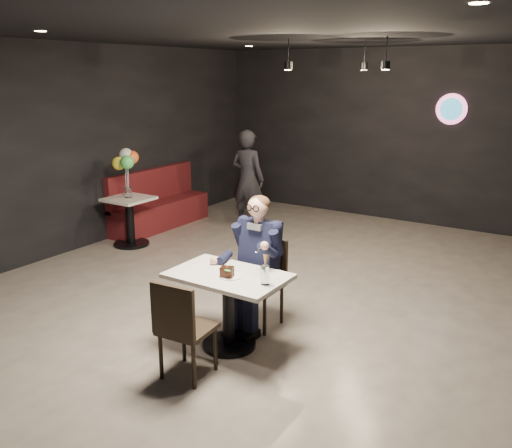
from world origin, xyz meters
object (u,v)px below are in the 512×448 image
Objects in this scene: side_table at (130,220)px; main_table at (229,311)px; seated_man at (260,260)px; sundae_glass at (265,275)px; chair_near at (188,327)px; booth_bench at (160,199)px; passerby at (248,179)px; chair_far at (259,284)px; balloon_vase at (128,193)px.

main_table is at bearing -29.83° from side_table.
seated_man is (0.00, 0.55, 0.34)m from main_table.
chair_near is at bearing -126.61° from sundae_glass.
chair_near reaches higher than main_table.
passerby is at bearing 35.21° from booth_bench.
chair_far is 0.26m from seated_man.
passerby is at bearing 112.45° from chair_near.
side_table is (0.30, -1.00, -0.11)m from booth_bench.
sundae_glass is at bearing -27.18° from side_table.
chair_near is (-0.00, -1.16, 0.00)m from chair_far.
chair_far is 3.39m from side_table.
balloon_vase is at bearing 152.82° from sundae_glass.
main_table is 0.61m from chair_near.
chair_far is at bearing 126.37° from sundae_glass.
chair_near is 0.46× the size of booth_bench.
seated_man reaches higher than side_table.
sundae_glass reaches higher than chair_near.
balloon_vase reaches higher than main_table.
balloon_vase is (0.00, 0.00, 0.44)m from side_table.
seated_man is at bearing 126.37° from sundae_glass.
chair_near is at bearing -90.00° from seated_man.
seated_man is at bearing 84.97° from chair_near.
chair_near is at bearing 115.15° from passerby.
balloon_vase is (0.30, -1.00, 0.33)m from booth_bench.
side_table is (-3.15, 1.81, 0.02)m from main_table.
chair_far is at bearing 90.00° from main_table.
booth_bench is (-3.88, 2.84, -0.34)m from sundae_glass.
chair_near is (0.00, -0.61, 0.09)m from main_table.
passerby reaches higher than balloon_vase.
chair_far reaches higher than balloon_vase.
sundae_glass is 4.02m from balloon_vase.
booth_bench is at bearing 146.82° from seated_man.
booth_bench is at bearing 130.28° from chair_near.
booth_bench reaches higher than chair_far.
balloon_vase is (-3.15, 2.41, 0.37)m from chair_near.
seated_man is at bearing 90.00° from main_table.
balloon_vase is at bearing 158.25° from chair_far.
booth_bench is (-3.45, 3.41, 0.04)m from chair_near.
booth_bench is (-3.45, 2.26, -0.22)m from seated_man.
main_table is at bearing -29.83° from balloon_vase.
sundae_glass is 4.82m from booth_bench.
chair_near is 3.99m from balloon_vase.
booth_bench is 2.55× the size of side_table.
sundae_glass is 0.22× the size of side_table.
passerby is at bearing 125.49° from chair_far.
chair_near is 3.97m from side_table.
main_table is at bearing 84.97° from chair_near.
sundae_glass is 0.10× the size of passerby.
seated_man is at bearing 0.00° from chair_far.
chair_far is 1.00× the size of chair_near.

